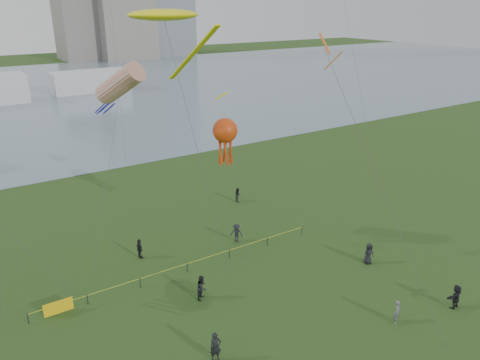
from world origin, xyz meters
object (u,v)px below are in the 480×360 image
kite_flyer (397,312)px  kite_stingray (164,16)px  fence (113,290)px  kite_octopus (225,132)px

kite_flyer → kite_stingray: 26.15m
fence → kite_stingray: (6.58, 2.78, 18.93)m
kite_stingray → kite_octopus: 10.19m
kite_stingray → kite_flyer: bearing=-73.1°
kite_stingray → kite_octopus: bearing=-17.0°
fence → kite_stingray: size_ratio=1.21×
kite_stingray → kite_octopus: (4.64, -0.50, -9.06)m
kite_stingray → kite_octopus: size_ratio=1.73×
fence → kite_octopus: size_ratio=2.08×
kite_flyer → kite_octopus: (-3.90, 15.74, 9.57)m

